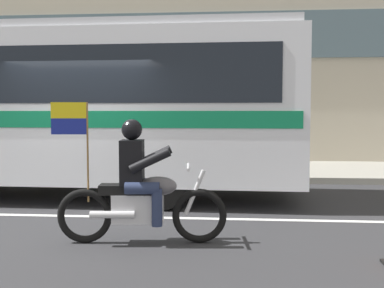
# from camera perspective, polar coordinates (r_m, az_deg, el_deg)

# --- Properties ---
(ground_plane) EXTENTS (60.00, 60.00, 0.00)m
(ground_plane) POSITION_cam_1_polar(r_m,az_deg,el_deg) (8.62, -12.87, -7.38)
(ground_plane) COLOR #2B2B2D
(sidewalk_curb) EXTENTS (28.00, 3.80, 0.15)m
(sidewalk_curb) POSITION_cam_1_polar(r_m,az_deg,el_deg) (13.49, -6.21, -2.94)
(sidewalk_curb) COLOR gray
(sidewalk_curb) RESTS_ON ground_plane
(lane_center_stripe) EXTENTS (26.60, 0.14, 0.01)m
(lane_center_stripe) POSITION_cam_1_polar(r_m,az_deg,el_deg) (8.06, -14.19, -8.15)
(lane_center_stripe) COLOR silver
(lane_center_stripe) RESTS_ON ground_plane
(transit_bus) EXTENTS (11.16, 2.88, 3.22)m
(transit_bus) POSITION_cam_1_polar(r_m,az_deg,el_deg) (10.20, -20.13, 4.85)
(transit_bus) COLOR silver
(transit_bus) RESTS_ON ground_plane
(motorcycle_with_rider) EXTENTS (2.19, 0.65, 1.78)m
(motorcycle_with_rider) POSITION_cam_1_polar(r_m,az_deg,el_deg) (6.18, -6.12, -5.45)
(motorcycle_with_rider) COLOR black
(motorcycle_with_rider) RESTS_ON ground_plane
(fire_hydrant) EXTENTS (0.22, 0.30, 0.75)m
(fire_hydrant) POSITION_cam_1_polar(r_m,az_deg,el_deg) (13.48, -17.85, -1.22)
(fire_hydrant) COLOR gold
(fire_hydrant) RESTS_ON sidewalk_curb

